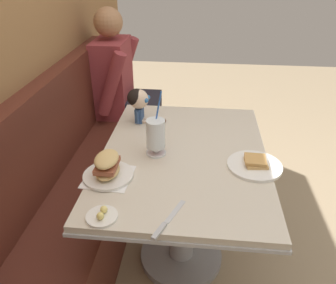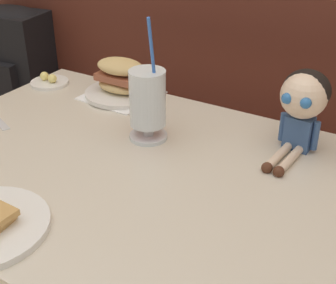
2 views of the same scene
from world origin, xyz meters
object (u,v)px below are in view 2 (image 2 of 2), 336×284
milkshake_glass (148,101)px  sandwich_plate (121,81)px  butter_saucer (49,81)px  seated_doll (303,100)px  backpack (12,52)px

milkshake_glass → sandwich_plate: (-0.21, 0.18, -0.05)m
butter_saucer → seated_doll: bearing=0.2°
milkshake_glass → backpack: milkshake_glass is taller
milkshake_glass → butter_saucer: size_ratio=2.62×
milkshake_glass → seated_doll: size_ratio=1.42×
sandwich_plate → milkshake_glass: bearing=-40.3°
sandwich_plate → butter_saucer: size_ratio=1.83×
seated_doll → sandwich_plate: bearing=175.9°
milkshake_glass → sandwich_plate: bearing=139.7°
milkshake_glass → butter_saucer: milkshake_glass is taller
sandwich_plate → backpack: 0.85m
butter_saucer → seated_doll: (0.80, 0.00, 0.12)m
sandwich_plate → backpack: size_ratio=0.54×
seated_doll → butter_saucer: bearing=-179.8°
butter_saucer → backpack: backpack is taller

